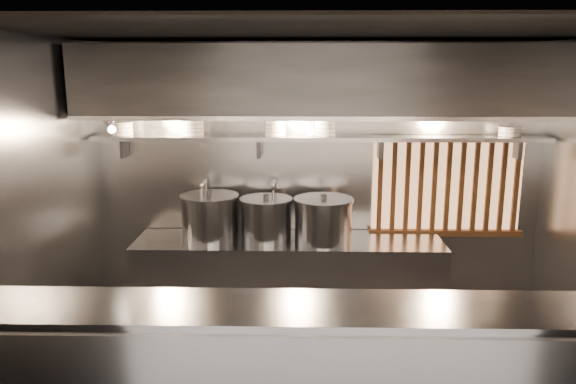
{
  "coord_description": "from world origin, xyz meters",
  "views": [
    {
      "loc": [
        -0.19,
        -4.13,
        2.55
      ],
      "look_at": [
        -0.29,
        0.55,
        1.51
      ],
      "focal_mm": 35.0,
      "sensor_mm": 36.0,
      "label": 1
    }
  ],
  "objects_px": {
    "stock_pot_left": "(210,217)",
    "stock_pot_right": "(266,219)",
    "stock_pot_mid": "(323,220)",
    "heat_lamp": "(109,123)",
    "pendant_bulb": "(310,131)"
  },
  "relations": [
    {
      "from": "stock_pot_mid",
      "to": "stock_pot_left",
      "type": "bearing_deg",
      "value": 176.25
    },
    {
      "from": "stock_pot_left",
      "to": "stock_pot_right",
      "type": "bearing_deg",
      "value": -1.79
    },
    {
      "from": "stock_pot_left",
      "to": "stock_pot_right",
      "type": "height_order",
      "value": "stock_pot_left"
    },
    {
      "from": "heat_lamp",
      "to": "stock_pot_right",
      "type": "bearing_deg",
      "value": 12.08
    },
    {
      "from": "stock_pot_left",
      "to": "stock_pot_mid",
      "type": "relative_size",
      "value": 0.95
    },
    {
      "from": "heat_lamp",
      "to": "stock_pot_mid",
      "type": "height_order",
      "value": "heat_lamp"
    },
    {
      "from": "heat_lamp",
      "to": "stock_pot_mid",
      "type": "distance_m",
      "value": 2.17
    },
    {
      "from": "heat_lamp",
      "to": "stock_pot_left",
      "type": "bearing_deg",
      "value": 20.72
    },
    {
      "from": "stock_pot_right",
      "to": "stock_pot_left",
      "type": "bearing_deg",
      "value": 178.21
    },
    {
      "from": "pendant_bulb",
      "to": "stock_pot_mid",
      "type": "height_order",
      "value": "pendant_bulb"
    },
    {
      "from": "stock_pot_mid",
      "to": "stock_pot_right",
      "type": "relative_size",
      "value": 1.39
    },
    {
      "from": "stock_pot_mid",
      "to": "heat_lamp",
      "type": "bearing_deg",
      "value": -172.94
    },
    {
      "from": "stock_pot_right",
      "to": "stock_pot_mid",
      "type": "bearing_deg",
      "value": -5.7
    },
    {
      "from": "heat_lamp",
      "to": "stock_pot_mid",
      "type": "xyz_separation_m",
      "value": [
        1.93,
        0.24,
        -0.95
      ]
    },
    {
      "from": "pendant_bulb",
      "to": "stock_pot_left",
      "type": "height_order",
      "value": "pendant_bulb"
    }
  ]
}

